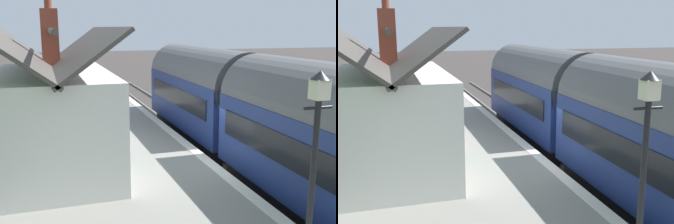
# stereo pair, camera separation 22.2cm
# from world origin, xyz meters

# --- Properties ---
(ground_plane) EXTENTS (160.00, 160.00, 0.00)m
(ground_plane) POSITION_xyz_m (0.00, 0.00, 0.00)
(ground_plane) COLOR #383330
(platform) EXTENTS (32.00, 6.73, 0.89)m
(platform) POSITION_xyz_m (0.00, 4.37, 0.44)
(platform) COLOR gray
(platform) RESTS_ON ground
(platform_edge_coping) EXTENTS (32.00, 0.36, 0.02)m
(platform_edge_coping) POSITION_xyz_m (0.00, 1.18, 0.90)
(platform_edge_coping) COLOR beige
(platform_edge_coping) RESTS_ON platform
(rail_near) EXTENTS (52.00, 0.08, 0.14)m
(rail_near) POSITION_xyz_m (0.00, -1.62, 0.07)
(rail_near) COLOR gray
(rail_near) RESTS_ON ground
(rail_far) EXTENTS (52.00, 0.08, 0.14)m
(rail_far) POSITION_xyz_m (0.00, -0.18, 0.07)
(rail_far) COLOR gray
(rail_far) RESTS_ON ground
(train) EXTENTS (16.39, 2.73, 4.32)m
(train) POSITION_xyz_m (1.94, -0.90, 2.21)
(train) COLOR black
(train) RESTS_ON ground
(station_building) EXTENTS (7.11, 3.59, 5.27)m
(station_building) POSITION_xyz_m (1.49, 5.87, 2.51)
(station_building) COLOR white
(station_building) RESTS_ON platform
(bench_mid_platform) EXTENTS (1.42, 0.49, 0.88)m
(bench_mid_platform) POSITION_xyz_m (8.73, 3.34, 1.36)
(bench_mid_platform) COLOR teal
(bench_mid_platform) RESTS_ON platform
(planter_bench_right) EXTENTS (0.95, 0.32, 0.59)m
(planter_bench_right) POSITION_xyz_m (7.05, 3.37, 1.17)
(planter_bench_right) COLOR teal
(planter_bench_right) RESTS_ON platform
(planter_by_door) EXTENTS (0.97, 0.32, 0.60)m
(planter_by_door) POSITION_xyz_m (8.06, 7.17, 1.17)
(planter_by_door) COLOR #9E5138
(planter_by_door) RESTS_ON platform
(planter_bench_left) EXTENTS (0.89, 0.32, 0.66)m
(planter_bench_left) POSITION_xyz_m (7.77, 6.13, 1.20)
(planter_bench_left) COLOR gray
(planter_bench_left) RESTS_ON platform
(lamp_post_platform) EXTENTS (0.32, 0.50, 3.65)m
(lamp_post_platform) POSITION_xyz_m (-6.10, 2.11, 3.44)
(lamp_post_platform) COLOR black
(lamp_post_platform) RESTS_ON platform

